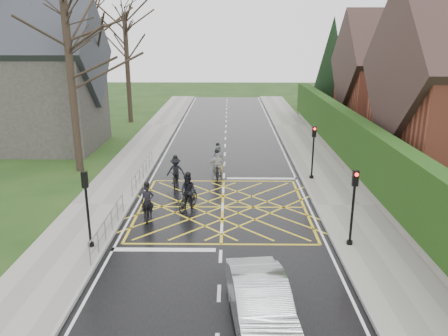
{
  "coord_description": "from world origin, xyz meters",
  "views": [
    {
      "loc": [
        0.32,
        -19.93,
        8.06
      ],
      "look_at": [
        0.04,
        2.35,
        1.3
      ],
      "focal_mm": 35.0,
      "sensor_mm": 36.0,
      "label": 1
    }
  ],
  "objects_px": {
    "cyclist_mid": "(176,174)",
    "car": "(261,305)",
    "cyclist_lead": "(218,161)",
    "cyclist_back": "(188,195)",
    "cyclist_front": "(217,168)",
    "cyclist_rear": "(147,207)"
  },
  "relations": [
    {
      "from": "cyclist_lead",
      "to": "cyclist_back",
      "type": "bearing_deg",
      "value": -118.47
    },
    {
      "from": "cyclist_mid",
      "to": "cyclist_lead",
      "type": "bearing_deg",
      "value": 50.78
    },
    {
      "from": "cyclist_front",
      "to": "cyclist_lead",
      "type": "xyz_separation_m",
      "value": [
        0.0,
        1.93,
        -0.07
      ]
    },
    {
      "from": "cyclist_front",
      "to": "car",
      "type": "height_order",
      "value": "cyclist_front"
    },
    {
      "from": "cyclist_back",
      "to": "cyclist_lead",
      "type": "relative_size",
      "value": 1.04
    },
    {
      "from": "cyclist_rear",
      "to": "cyclist_front",
      "type": "distance_m",
      "value": 6.47
    },
    {
      "from": "car",
      "to": "cyclist_front",
      "type": "bearing_deg",
      "value": 90.27
    },
    {
      "from": "cyclist_back",
      "to": "car",
      "type": "relative_size",
      "value": 0.43
    },
    {
      "from": "cyclist_front",
      "to": "cyclist_lead",
      "type": "relative_size",
      "value": 0.97
    },
    {
      "from": "cyclist_rear",
      "to": "cyclist_lead",
      "type": "height_order",
      "value": "cyclist_rear"
    },
    {
      "from": "cyclist_back",
      "to": "cyclist_front",
      "type": "height_order",
      "value": "cyclist_back"
    },
    {
      "from": "cyclist_front",
      "to": "car",
      "type": "bearing_deg",
      "value": -86.71
    },
    {
      "from": "cyclist_back",
      "to": "car",
      "type": "bearing_deg",
      "value": -50.22
    },
    {
      "from": "car",
      "to": "cyclist_lead",
      "type": "bearing_deg",
      "value": 89.42
    },
    {
      "from": "cyclist_mid",
      "to": "cyclist_lead",
      "type": "relative_size",
      "value": 0.96
    },
    {
      "from": "cyclist_mid",
      "to": "car",
      "type": "height_order",
      "value": "cyclist_mid"
    },
    {
      "from": "cyclist_mid",
      "to": "car",
      "type": "distance_m",
      "value": 13.09
    },
    {
      "from": "cyclist_mid",
      "to": "cyclist_rear",
      "type": "bearing_deg",
      "value": -100.71
    },
    {
      "from": "car",
      "to": "cyclist_back",
      "type": "bearing_deg",
      "value": 101.27
    },
    {
      "from": "cyclist_mid",
      "to": "car",
      "type": "xyz_separation_m",
      "value": [
        3.91,
        -12.49,
        0.11
      ]
    },
    {
      "from": "cyclist_rear",
      "to": "cyclist_back",
      "type": "relative_size",
      "value": 0.96
    },
    {
      "from": "cyclist_lead",
      "to": "cyclist_mid",
      "type": "bearing_deg",
      "value": -145.24
    }
  ]
}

